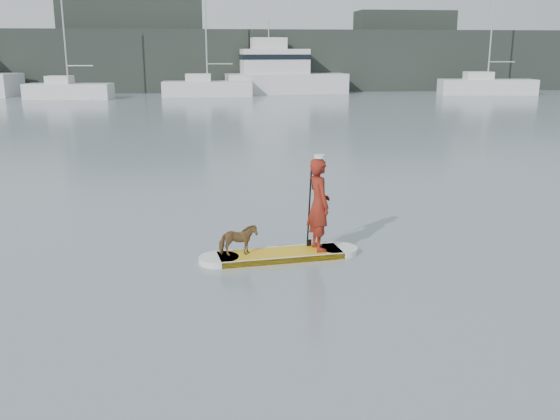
{
  "coord_description": "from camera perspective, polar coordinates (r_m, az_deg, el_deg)",
  "views": [
    {
      "loc": [
        -2.76,
        -12.1,
        4.1
      ],
      "look_at": [
        -1.38,
        -0.17,
        1.0
      ],
      "focal_mm": 40.0,
      "sensor_mm": 36.0,
      "label": 1
    }
  ],
  "objects": [
    {
      "name": "sailboat_c",
      "position": [
        57.0,
        -18.81,
        10.36
      ],
      "size": [
        7.46,
        3.28,
        10.36
      ],
      "rotation": [
        0.0,
        0.0,
        -0.12
      ],
      "color": "silver",
      "rests_on": "ground"
    },
    {
      "name": "white_cap",
      "position": [
        12.4,
        3.64,
        4.91
      ],
      "size": [
        0.22,
        0.22,
        0.07
      ],
      "primitive_type": "cylinder",
      "color": "silver",
      "rests_on": "paddler"
    },
    {
      "name": "paddler",
      "position": [
        12.6,
        3.57,
        0.51
      ],
      "size": [
        0.57,
        0.76,
        1.89
      ],
      "primitive_type": "imported",
      "rotation": [
        0.0,
        0.0,
        1.75
      ],
      "color": "maroon",
      "rests_on": "paddleboard"
    },
    {
      "name": "paddle",
      "position": [
        12.86,
        2.7,
        -0.43
      ],
      "size": [
        0.1,
        0.3,
        2.0
      ],
      "rotation": [
        0.0,
        0.0,
        0.12
      ],
      "color": "black",
      "rests_on": "ground"
    },
    {
      "name": "motor_yacht_a",
      "position": [
        60.74,
        0.11,
        12.41
      ],
      "size": [
        11.66,
        4.42,
        6.85
      ],
      "rotation": [
        0.0,
        0.0,
        0.08
      ],
      "color": "silver",
      "rests_on": "ground"
    },
    {
      "name": "dog",
      "position": [
        12.39,
        -3.86,
        -2.77
      ],
      "size": [
        0.79,
        0.44,
        0.63
      ],
      "primitive_type": "imported",
      "rotation": [
        0.0,
        0.0,
        1.71
      ],
      "color": "#50331B",
      "rests_on": "paddleboard"
    },
    {
      "name": "sailboat_f",
      "position": [
        62.63,
        18.34,
        10.81
      ],
      "size": [
        9.04,
        3.66,
        13.15
      ],
      "rotation": [
        0.0,
        0.0,
        -0.12
      ],
      "color": "silver",
      "rests_on": "ground"
    },
    {
      "name": "ground",
      "position": [
        13.07,
        5.93,
        -3.89
      ],
      "size": [
        140.0,
        140.0,
        0.0
      ],
      "primitive_type": "plane",
      "color": "slate",
      "rests_on": "ground"
    },
    {
      "name": "shore_mass",
      "position": [
        65.17,
        -4.3,
        13.46
      ],
      "size": [
        90.0,
        6.0,
        6.0
      ],
      "primitive_type": "cube",
      "color": "black",
      "rests_on": "ground"
    },
    {
      "name": "shore_building_east",
      "position": [
        69.29,
        11.17,
        14.12
      ],
      "size": [
        10.0,
        4.0,
        8.0
      ],
      "primitive_type": "cube",
      "color": "black",
      "rests_on": "ground"
    },
    {
      "name": "sailboat_d",
      "position": [
        57.64,
        -6.71,
        11.13
      ],
      "size": [
        8.08,
        2.76,
        11.79
      ],
      "rotation": [
        0.0,
        0.0,
        -0.04
      ],
      "color": "silver",
      "rests_on": "ground"
    },
    {
      "name": "shore_building_west",
      "position": [
        66.5,
        -13.28,
        14.44
      ],
      "size": [
        14.0,
        4.0,
        9.0
      ],
      "primitive_type": "cube",
      "color": "black",
      "rests_on": "ground"
    },
    {
      "name": "paddleboard",
      "position": [
        12.68,
        -0.0,
        -4.12
      ],
      "size": [
        3.28,
        1.11,
        0.12
      ],
      "rotation": [
        0.0,
        0.0,
        0.12
      ],
      "color": "gold",
      "rests_on": "ground"
    }
  ]
}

